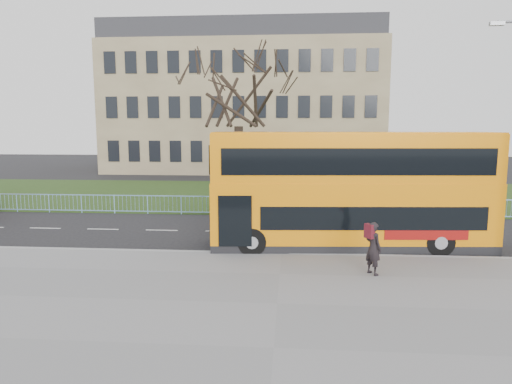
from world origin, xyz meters
TOP-DOWN VIEW (x-y plane):
  - ground at (0.00, 0.00)m, footprint 120.00×120.00m
  - pavement at (0.00, -6.75)m, footprint 80.00×10.50m
  - kerb at (0.00, -1.55)m, footprint 80.00×0.20m
  - grass_verge at (0.00, 14.30)m, footprint 80.00×15.40m
  - guard_railing at (0.00, 6.60)m, footprint 40.00×0.12m
  - bare_tree at (-3.00, 10.00)m, footprint 8.35×8.35m
  - civic_building at (-5.00, 35.00)m, footprint 30.00×15.00m
  - yellow_bus at (2.84, -0.12)m, footprint 11.63×3.50m
  - pedestrian at (3.15, -3.91)m, footprint 0.73×0.79m

SIDE VIEW (x-z plane):
  - ground at x=0.00m, z-range 0.00..0.00m
  - grass_verge at x=0.00m, z-range 0.00..0.08m
  - pavement at x=0.00m, z-range 0.00..0.12m
  - kerb at x=0.00m, z-range 0.00..0.14m
  - guard_railing at x=0.00m, z-range 0.00..1.10m
  - pedestrian at x=3.15m, z-range 0.12..1.93m
  - yellow_bus at x=2.84m, z-range 0.17..4.98m
  - bare_tree at x=-3.00m, z-range 0.08..12.01m
  - civic_building at x=-5.00m, z-range 0.00..14.00m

